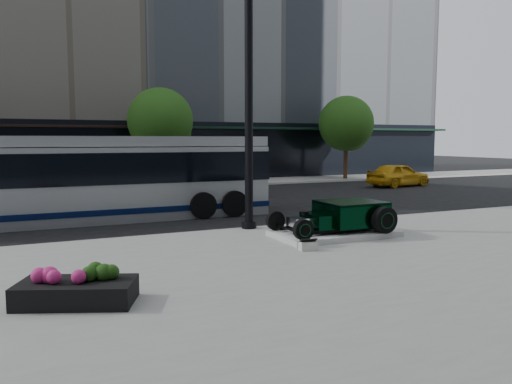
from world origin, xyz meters
name	(u,v)px	position (x,y,z in m)	size (l,w,h in m)	color
ground	(226,221)	(0.00, 0.00, 0.00)	(120.00, 120.00, 0.00)	black
sidewalk_near	(470,317)	(0.00, -10.50, 0.06)	(70.00, 17.00, 0.12)	gray
sidewalk_far	(141,186)	(0.00, 14.00, 0.06)	(70.00, 4.00, 0.12)	gray
street_trees	(163,123)	(1.15, 13.07, 3.77)	(29.80, 3.80, 5.70)	black
display_plinth	(334,233)	(1.56, -4.36, 0.20)	(3.40, 1.80, 0.15)	silver
hot_rod	(344,215)	(1.90, -4.36, 0.70)	(3.22, 2.00, 0.81)	black
info_plaque	(308,245)	(-0.03, -5.59, 0.24)	(0.45, 0.37, 0.31)	silver
lamppost	(249,102)	(-0.09, -2.20, 3.93)	(0.45, 0.45, 8.25)	black
flower_planter	(77,290)	(-5.52, -7.45, 0.34)	(2.08, 1.58, 0.61)	black
transit_bus	(98,178)	(-3.93, 2.11, 1.49)	(12.12, 2.88, 2.92)	#A0A5AA
white_sedan	(217,183)	(2.15, 6.65, 0.72)	(2.01, 4.94, 1.43)	white
yellow_taxi	(398,175)	(14.12, 7.67, 0.71)	(1.67, 4.15, 1.41)	gold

